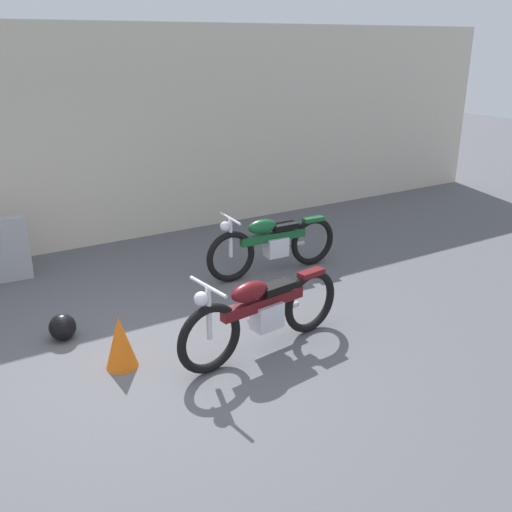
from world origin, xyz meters
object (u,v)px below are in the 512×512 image
motorcycle_maroon (262,312)px  motorcycle_green (272,243)px  traffic_cone (120,342)px  stone_marker (3,250)px  helmet (63,327)px

motorcycle_maroon → motorcycle_green: size_ratio=1.02×
traffic_cone → motorcycle_green: (2.60, 1.30, 0.16)m
stone_marker → traffic_cone: size_ratio=1.57×
traffic_cone → motorcycle_maroon: (1.36, -0.45, 0.17)m
traffic_cone → motorcycle_green: motorcycle_green is taller
helmet → motorcycle_green: motorcycle_green is taller
traffic_cone → motorcycle_maroon: 1.44m
stone_marker → helmet: (0.25, -2.07, -0.29)m
stone_marker → motorcycle_green: 3.60m
helmet → traffic_cone: traffic_cone is taller
helmet → motorcycle_green: bearing=8.2°
stone_marker → traffic_cone: bearing=-78.3°
stone_marker → helmet: stone_marker is taller
traffic_cone → motorcycle_green: 2.91m
motorcycle_maroon → motorcycle_green: motorcycle_maroon is taller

